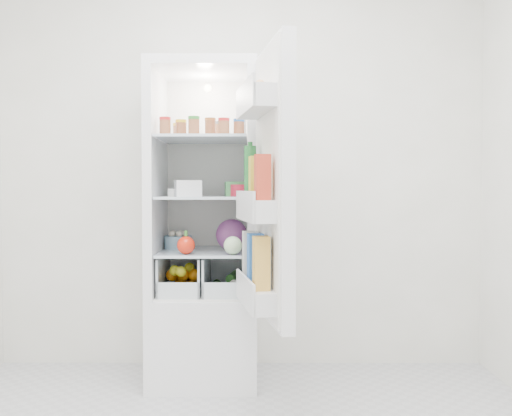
{
  "coord_description": "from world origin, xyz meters",
  "views": [
    {
      "loc": [
        0.1,
        -2.06,
        1.1
      ],
      "look_at": [
        0.09,
        0.95,
        1.0
      ],
      "focal_mm": 40.0,
      "sensor_mm": 36.0,
      "label": 1
    }
  ],
  "objects_px": {
    "mushroom_bowl": "(178,242)",
    "fridge_door": "(268,190)",
    "red_cabbage": "(232,235)",
    "refrigerator": "(206,263)"
  },
  "relations": [
    {
      "from": "refrigerator",
      "to": "red_cabbage",
      "type": "distance_m",
      "value": 0.24
    },
    {
      "from": "mushroom_bowl",
      "to": "fridge_door",
      "type": "distance_m",
      "value": 0.9
    },
    {
      "from": "refrigerator",
      "to": "red_cabbage",
      "type": "relative_size",
      "value": 10.06
    },
    {
      "from": "refrigerator",
      "to": "fridge_door",
      "type": "distance_m",
      "value": 0.84
    },
    {
      "from": "red_cabbage",
      "to": "fridge_door",
      "type": "height_order",
      "value": "fridge_door"
    },
    {
      "from": "refrigerator",
      "to": "red_cabbage",
      "type": "height_order",
      "value": "refrigerator"
    },
    {
      "from": "red_cabbage",
      "to": "fridge_door",
      "type": "bearing_deg",
      "value": -70.64
    },
    {
      "from": "mushroom_bowl",
      "to": "fridge_door",
      "type": "xyz_separation_m",
      "value": [
        0.52,
        -0.67,
        0.31
      ]
    },
    {
      "from": "refrigerator",
      "to": "mushroom_bowl",
      "type": "relative_size",
      "value": 11.26
    },
    {
      "from": "refrigerator",
      "to": "mushroom_bowl",
      "type": "distance_m",
      "value": 0.21
    }
  ]
}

